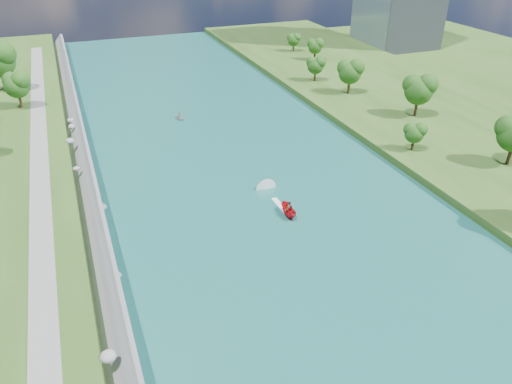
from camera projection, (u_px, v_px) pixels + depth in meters
name	position (u px, v px, depth m)	size (l,w,h in m)	color
ground	(294.00, 243.00, 70.12)	(260.00, 260.00, 0.00)	#2D5119
river_water	(245.00, 180.00, 86.32)	(55.00, 240.00, 0.10)	#175853
berm_east	(472.00, 136.00, 101.63)	(44.00, 240.00, 1.50)	#2D5119
riprap_bank	(89.00, 201.00, 76.63)	(4.50, 236.00, 4.45)	slate
riverside_path	(40.00, 197.00, 74.32)	(3.00, 200.00, 0.10)	gray
trees_east	(429.00, 110.00, 98.53)	(17.21, 140.09, 11.76)	#224913
motorboat	(284.00, 206.00, 77.29)	(3.60, 18.93, 2.17)	red
raft	(180.00, 118.00, 111.47)	(2.75, 3.37, 1.48)	gray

